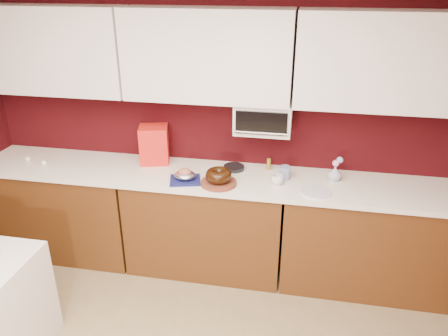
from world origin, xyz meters
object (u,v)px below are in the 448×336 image
(foil_ham_nest, at_px, (185,175))
(bundt_cake, at_px, (219,175))
(toaster_oven, at_px, (263,117))
(coffee_mug, at_px, (277,179))
(flower_vase, at_px, (335,172))
(pandoro_box, at_px, (154,144))
(blue_jar, at_px, (285,173))

(foil_ham_nest, bearing_deg, bundt_cake, -1.73)
(toaster_oven, xyz_separation_m, bundt_cake, (-0.30, -0.32, -0.39))
(coffee_mug, bearing_deg, bundt_cake, -168.20)
(bundt_cake, xyz_separation_m, flower_vase, (0.90, 0.26, -0.01))
(pandoro_box, bearing_deg, blue_jar, -21.40)
(toaster_oven, height_order, foil_ham_nest, toaster_oven)
(toaster_oven, distance_m, coffee_mug, 0.51)
(foil_ham_nest, height_order, coffee_mug, coffee_mug)
(toaster_oven, bearing_deg, coffee_mug, -56.48)
(foil_ham_nest, xyz_separation_m, coffee_mug, (0.73, 0.09, -0.01))
(blue_jar, bearing_deg, foil_ham_nest, -165.83)
(pandoro_box, relative_size, blue_jar, 3.08)
(toaster_oven, relative_size, blue_jar, 4.21)
(toaster_oven, height_order, coffee_mug, toaster_oven)
(bundt_cake, xyz_separation_m, blue_jar, (0.51, 0.21, -0.03))
(bundt_cake, relative_size, pandoro_box, 0.63)
(bundt_cake, height_order, pandoro_box, pandoro_box)
(foil_ham_nest, distance_m, blue_jar, 0.81)
(toaster_oven, bearing_deg, pandoro_box, 179.16)
(toaster_oven, height_order, blue_jar, toaster_oven)
(foil_ham_nest, relative_size, blue_jar, 1.62)
(bundt_cake, distance_m, flower_vase, 0.94)
(flower_vase, bearing_deg, coffee_mug, -160.24)
(coffee_mug, xyz_separation_m, flower_vase, (0.45, 0.16, 0.02))
(flower_vase, bearing_deg, foil_ham_nest, -168.16)
(blue_jar, height_order, flower_vase, flower_vase)
(pandoro_box, bearing_deg, flower_vase, -17.91)
(toaster_oven, relative_size, foil_ham_nest, 2.59)
(foil_ham_nest, distance_m, coffee_mug, 0.74)
(pandoro_box, distance_m, coffee_mug, 1.13)
(blue_jar, distance_m, flower_vase, 0.40)
(flower_vase, bearing_deg, bundt_cake, -164.18)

